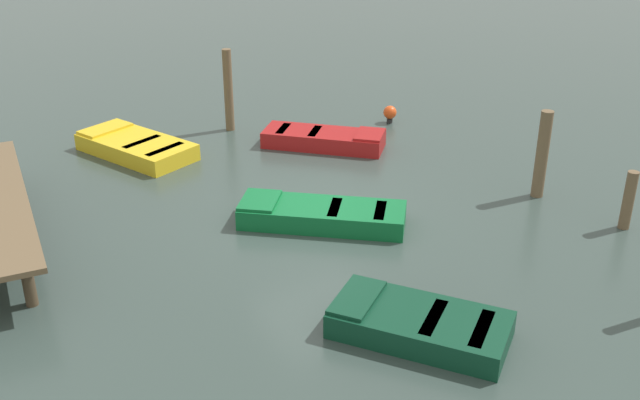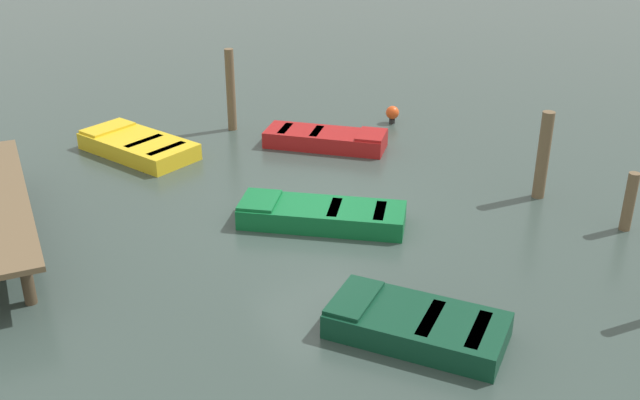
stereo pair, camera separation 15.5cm
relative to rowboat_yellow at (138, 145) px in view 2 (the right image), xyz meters
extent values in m
plane|color=#33423D|center=(-5.14, -2.29, -0.22)|extent=(80.00, 80.00, 0.00)
cylinder|color=#473927|center=(-0.85, 3.11, 0.21)|extent=(0.20, 0.20, 0.85)
cylinder|color=#473927|center=(-5.73, 3.45, 0.21)|extent=(0.20, 0.20, 0.85)
cube|color=gold|center=(-0.02, -0.01, -0.02)|extent=(3.29, 2.47, 0.40)
cube|color=#4C3319|center=(-0.02, -0.01, 0.12)|extent=(2.76, 2.01, 0.04)
cube|color=gold|center=(1.04, 0.45, 0.21)|extent=(1.10, 1.42, 0.06)
cube|color=#42301E|center=(-0.23, -0.10, 0.16)|extent=(0.62, 1.09, 0.04)
cube|color=#42301E|center=(-0.98, -0.42, 0.16)|extent=(0.62, 1.09, 0.04)
cube|color=#0F602D|center=(-5.51, -2.14, -0.02)|extent=(2.89, 3.25, 0.40)
cube|color=orange|center=(-5.51, -2.14, 0.12)|extent=(2.40, 2.72, 0.04)
cube|color=#0F602D|center=(-4.72, -1.14, 0.21)|extent=(1.23, 1.18, 0.06)
cube|color=#B06E1E|center=(-5.66, -2.34, 0.16)|extent=(0.80, 0.69, 0.04)
cube|color=#B06E1E|center=(-6.21, -3.04, 0.16)|extent=(0.80, 0.69, 0.04)
cube|color=#0C3823|center=(-9.54, -1.60, -0.02)|extent=(2.92, 2.66, 0.40)
cube|color=maroon|center=(-9.54, -1.60, 0.12)|extent=(2.42, 2.19, 0.04)
cube|color=#0C3823|center=(-8.71, -0.97, 0.21)|extent=(1.18, 1.30, 0.06)
cube|color=maroon|center=(-9.69, -1.72, 0.16)|extent=(0.78, 0.94, 0.04)
cube|color=maroon|center=(-10.28, -2.16, 0.16)|extent=(0.78, 0.94, 0.04)
cube|color=maroon|center=(-1.77, -4.27, -0.02)|extent=(2.81, 2.90, 0.40)
cube|color=black|center=(-1.77, -4.27, 0.12)|extent=(2.33, 2.42, 0.04)
cube|color=maroon|center=(-2.57, -5.13, 0.21)|extent=(1.14, 1.12, 0.06)
cube|color=black|center=(-1.62, -4.11, 0.16)|extent=(0.73, 0.70, 0.04)
cube|color=black|center=(-1.06, -3.51, 0.16)|extent=(0.73, 0.70, 0.04)
cylinder|color=brown|center=(-8.54, -7.27, 0.39)|extent=(0.22, 0.22, 1.20)
cylinder|color=brown|center=(-6.58, -6.85, 0.74)|extent=(0.26, 0.26, 1.92)
cylinder|color=brown|center=(0.54, -2.72, 0.87)|extent=(0.23, 0.23, 2.17)
cylinder|color=#262626|center=(-1.07, -6.74, -0.16)|extent=(0.16, 0.16, 0.12)
sphere|color=#E54C19|center=(-1.07, -6.74, 0.08)|extent=(0.36, 0.36, 0.36)
camera|label=1|loc=(-17.12, 4.38, 6.57)|focal=42.01mm
camera|label=2|loc=(-17.19, 4.25, 6.57)|focal=42.01mm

